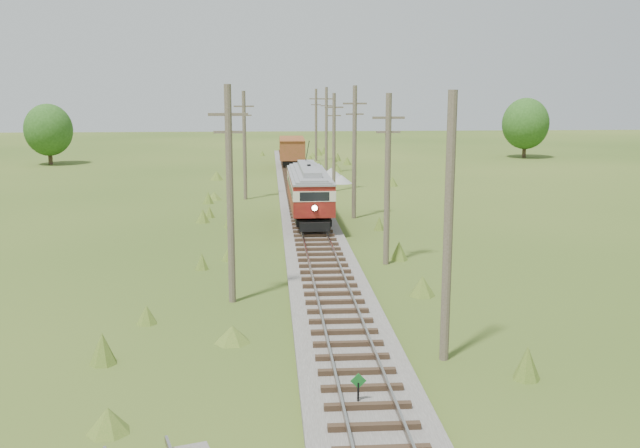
{
  "coord_description": "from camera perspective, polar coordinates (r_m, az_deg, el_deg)",
  "views": [
    {
      "loc": [
        -2.6,
        -16.98,
        8.87
      ],
      "look_at": [
        0.0,
        19.07,
        1.92
      ],
      "focal_mm": 40.0,
      "sensor_mm": 36.0,
      "label": 1
    }
  ],
  "objects": [
    {
      "name": "tree_mid_b",
      "position": [
        94.87,
        16.12,
        7.72
      ],
      "size": [
        5.88,
        5.88,
        7.57
      ],
      "color": "#38281C",
      "rests_on": "ground"
    },
    {
      "name": "utility_pole_l_b",
      "position": [
        57.18,
        -6.06,
        6.36
      ],
      "size": [
        1.6,
        0.3,
        8.6
      ],
      "color": "brown",
      "rests_on": "ground"
    },
    {
      "name": "switch_marker",
      "position": [
        20.37,
        3.08,
        -12.98
      ],
      "size": [
        0.45,
        0.06,
        1.08
      ],
      "color": "black",
      "rests_on": "ground"
    },
    {
      "name": "utility_pole_r_6",
      "position": [
        87.28,
        -0.32,
        8.0
      ],
      "size": [
        1.6,
        0.3,
        8.7
      ],
      "color": "brown",
      "rests_on": "ground"
    },
    {
      "name": "gondola",
      "position": [
        79.74,
        -2.26,
        5.97
      ],
      "size": [
        2.82,
        8.35,
        2.76
      ],
      "rotation": [
        0.0,
        0.0,
        -0.01
      ],
      "color": "black",
      "rests_on": "ground"
    },
    {
      "name": "utility_pole_r_3",
      "position": [
        48.51,
        2.77,
        5.85
      ],
      "size": [
        1.6,
        0.3,
        9.0
      ],
      "color": "brown",
      "rests_on": "ground"
    },
    {
      "name": "utility_pole_r_1",
      "position": [
        23.14,
        10.22,
        -0.43
      ],
      "size": [
        0.3,
        0.3,
        8.8
      ],
      "color": "brown",
      "rests_on": "ground"
    },
    {
      "name": "tree_mid_a",
      "position": [
        88.82,
        -20.9,
        7.05
      ],
      "size": [
        5.46,
        5.46,
        7.03
      ],
      "color": "#38281C",
      "rests_on": "ground"
    },
    {
      "name": "utility_pole_r_4",
      "position": [
        61.4,
        1.12,
        6.63
      ],
      "size": [
        1.6,
        0.3,
        8.4
      ],
      "color": "brown",
      "rests_on": "ground"
    },
    {
      "name": "streetcar",
      "position": [
        46.59,
        -0.89,
        2.87
      ],
      "size": [
        2.57,
        10.91,
        4.97
      ],
      "rotation": [
        0.0,
        0.0,
        0.0
      ],
      "color": "black",
      "rests_on": "ground"
    },
    {
      "name": "ground",
      "position": [
        19.33,
        4.25,
        -16.46
      ],
      "size": [
        260.0,
        260.0,
        0.0
      ],
      "primitive_type": "plane",
      "color": "#2D4A16",
      "rests_on": "ground"
    },
    {
      "name": "gravel_pile",
      "position": [
        67.83,
        1.03,
        3.9
      ],
      "size": [
        3.68,
        3.91,
        1.34
      ],
      "color": "gray",
      "rests_on": "ground"
    },
    {
      "name": "utility_pole_r_5",
      "position": [
        74.34,
        0.51,
        7.57
      ],
      "size": [
        1.6,
        0.3,
        8.9
      ],
      "color": "brown",
      "rests_on": "ground"
    },
    {
      "name": "utility_pole_l_a",
      "position": [
        29.33,
        -7.21,
        2.48
      ],
      "size": [
        1.6,
        0.3,
        9.0
      ],
      "color": "brown",
      "rests_on": "ground"
    },
    {
      "name": "utility_pole_r_2",
      "position": [
        35.75,
        5.42,
        3.69
      ],
      "size": [
        1.6,
        0.3,
        8.6
      ],
      "color": "brown",
      "rests_on": "ground"
    },
    {
      "name": "railbed_main",
      "position": [
        51.78,
        -1.19,
        1.23
      ],
      "size": [
        3.6,
        96.0,
        0.57
      ],
      "color": "#605B54",
      "rests_on": "ground"
    }
  ]
}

